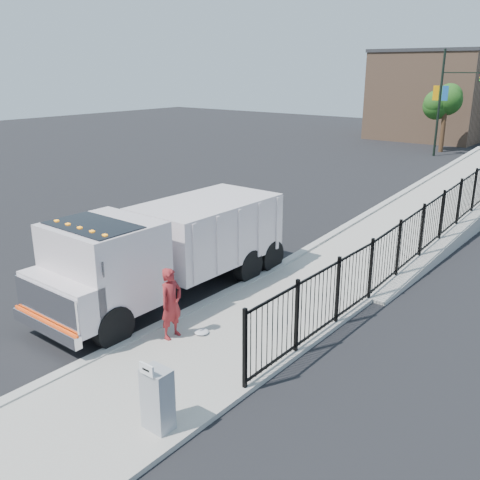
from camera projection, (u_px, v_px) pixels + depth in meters
The scene contains 13 objects.
ground at pixel (189, 315), 15.09m from camera, with size 120.00×120.00×0.00m, color black.
sidewalk at pixel (190, 364), 12.45m from camera, with size 3.55×12.00×0.12m, color #9E998E.
curb at pixel (135, 339), 13.58m from camera, with size 0.30×12.00×0.16m, color #ADAAA3.
ramp at pixel (451, 212), 25.75m from camera, with size 3.95×24.00×1.70m, color #9E998E.
iron_fence at pixel (457, 217), 21.65m from camera, with size 0.10×28.00×1.80m, color black.
truck at pixel (164, 247), 15.71m from camera, with size 2.84×8.44×2.89m.
worker at pixel (171, 303), 13.33m from camera, with size 0.67×0.44×1.85m, color maroon.
utility_cabinet at pixel (158, 399), 9.99m from camera, with size 0.55×0.40×1.25m, color gray.
arrow_sign at pixel (147, 369), 9.60m from camera, with size 0.35×0.04×0.22m, color white.
debris at pixel (201, 332), 13.76m from camera, with size 0.39×0.39×0.10m, color silver.
light_pole_0 at pixel (444, 99), 40.72m from camera, with size 3.77×0.22×8.00m.
tree_0 at pixel (446, 103), 43.06m from camera, with size 2.49×2.49×5.24m.
building at pixel (434, 96), 51.96m from camera, with size 10.00×10.00×8.00m, color #8C664C.
Camera 1 is at (9.66, -9.84, 6.65)m, focal length 40.00 mm.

